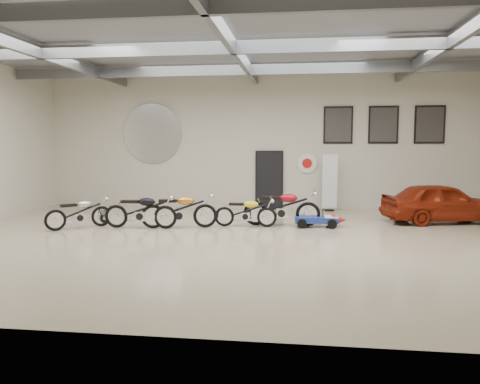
# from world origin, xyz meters

# --- Properties ---
(floor) EXTENTS (16.00, 12.00, 0.01)m
(floor) POSITION_xyz_m (0.00, 0.00, 0.00)
(floor) COLOR tan
(floor) RESTS_ON ground
(ceiling) EXTENTS (16.00, 12.00, 0.01)m
(ceiling) POSITION_xyz_m (0.00, 0.00, 5.00)
(ceiling) COLOR slate
(ceiling) RESTS_ON back_wall
(back_wall) EXTENTS (16.00, 0.02, 5.00)m
(back_wall) POSITION_xyz_m (0.00, 6.00, 2.50)
(back_wall) COLOR beige
(back_wall) RESTS_ON floor
(ceiling_beams) EXTENTS (15.80, 11.80, 0.32)m
(ceiling_beams) POSITION_xyz_m (0.00, 0.00, 4.75)
(ceiling_beams) COLOR slate
(ceiling_beams) RESTS_ON ceiling
(door) EXTENTS (0.92, 0.08, 2.10)m
(door) POSITION_xyz_m (0.50, 5.95, 1.05)
(door) COLOR black
(door) RESTS_ON back_wall
(logo_plaque) EXTENTS (2.30, 0.06, 1.16)m
(logo_plaque) POSITION_xyz_m (-4.00, 5.95, 2.80)
(logo_plaque) COLOR silver
(logo_plaque) RESTS_ON back_wall
(poster_left) EXTENTS (1.05, 0.08, 1.35)m
(poster_left) POSITION_xyz_m (3.00, 5.96, 3.10)
(poster_left) COLOR black
(poster_left) RESTS_ON back_wall
(poster_mid) EXTENTS (1.05, 0.08, 1.35)m
(poster_mid) POSITION_xyz_m (4.60, 5.96, 3.10)
(poster_mid) COLOR black
(poster_mid) RESTS_ON back_wall
(poster_right) EXTENTS (1.05, 0.08, 1.35)m
(poster_right) POSITION_xyz_m (6.20, 5.96, 3.10)
(poster_right) COLOR black
(poster_right) RESTS_ON back_wall
(oil_sign) EXTENTS (0.72, 0.10, 0.72)m
(oil_sign) POSITION_xyz_m (1.90, 5.95, 1.70)
(oil_sign) COLOR white
(oil_sign) RESTS_ON back_wall
(banner_stand) EXTENTS (0.56, 0.26, 1.99)m
(banner_stand) POSITION_xyz_m (2.71, 5.50, 0.99)
(banner_stand) COLOR white
(banner_stand) RESTS_ON floor
(motorcycle_silver) EXTENTS (1.77, 1.67, 0.97)m
(motorcycle_silver) POSITION_xyz_m (-4.63, 1.02, 0.48)
(motorcycle_silver) COLOR silver
(motorcycle_silver) RESTS_ON floor
(motorcycle_black) EXTENTS (2.09, 0.70, 1.08)m
(motorcycle_black) POSITION_xyz_m (-2.89, 1.29, 0.54)
(motorcycle_black) COLOR silver
(motorcycle_black) RESTS_ON floor
(motorcycle_gold) EXTENTS (2.23, 1.11, 1.11)m
(motorcycle_gold) POSITION_xyz_m (-1.81, 1.47, 0.55)
(motorcycle_gold) COLOR silver
(motorcycle_gold) RESTS_ON floor
(motorcycle_yellow) EXTENTS (1.80, 0.62, 0.93)m
(motorcycle_yellow) POSITION_xyz_m (0.07, 1.92, 0.46)
(motorcycle_yellow) COLOR silver
(motorcycle_yellow) RESTS_ON floor
(motorcycle_red) EXTENTS (2.23, 0.72, 1.16)m
(motorcycle_red) POSITION_xyz_m (1.11, 2.23, 0.58)
(motorcycle_red) COLOR silver
(motorcycle_red) RESTS_ON floor
(go_kart) EXTENTS (1.56, 0.77, 0.56)m
(go_kart) POSITION_xyz_m (2.26, 2.18, 0.28)
(go_kart) COLOR navy
(go_kart) RESTS_ON floor
(vintage_car) EXTENTS (2.27, 3.85, 1.23)m
(vintage_car) POSITION_xyz_m (6.00, 3.46, 0.62)
(vintage_car) COLOR maroon
(vintage_car) RESTS_ON floor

